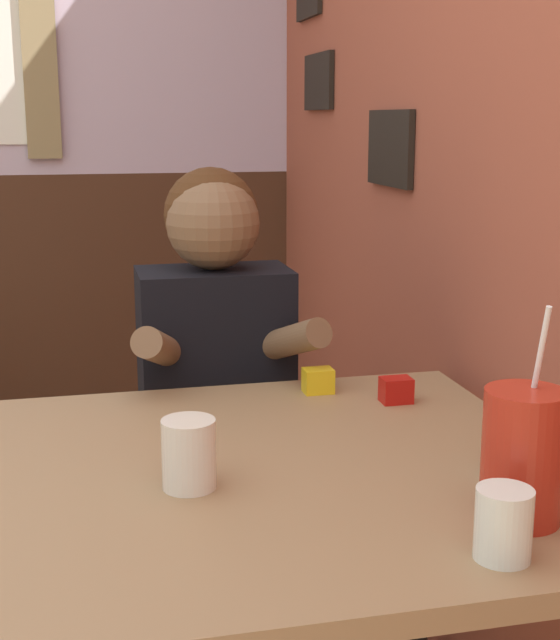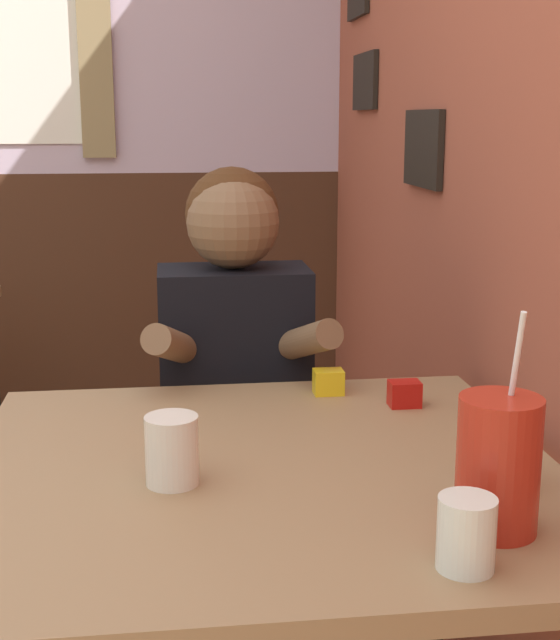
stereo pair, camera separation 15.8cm
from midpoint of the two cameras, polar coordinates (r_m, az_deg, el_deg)
name	(u,v)px [view 1 (the left image)]	position (r m, az deg, el deg)	size (l,w,h in m)	color
brick_wall_right	(415,98)	(2.30, 6.64, 13.93)	(0.08, 4.49, 2.70)	#9E4C38
main_table	(276,504)	(1.48, -3.39, -11.73)	(0.95, 0.92, 0.75)	#93704C
person_seated	(216,413)	(2.08, -6.30, -5.98)	(0.42, 0.41, 1.20)	black
cocktail_pitcher	(522,456)	(1.26, 11.81, -8.56)	(0.11, 0.11, 0.31)	#B22819
glass_near_pitcher	(508,448)	(1.43, 11.33, -8.07)	(0.08, 0.08, 0.09)	silver
glass_center	(503,524)	(1.17, 10.32, -12.81)	(0.07, 0.07, 0.09)	silver
glass_far_side	(189,454)	(1.37, -9.18, -8.52)	(0.08, 0.08, 0.11)	silver
condiment_ketchup	(396,390)	(1.76, 4.91, -4.53)	(0.06, 0.04, 0.05)	#B7140F
condiment_mustard	(318,381)	(1.82, -0.03, -3.94)	(0.06, 0.04, 0.05)	yellow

